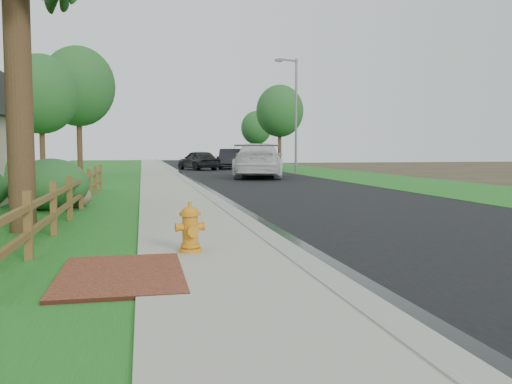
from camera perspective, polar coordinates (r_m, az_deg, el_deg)
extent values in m
plane|color=#32271B|center=(8.59, 1.19, -7.05)|extent=(120.00, 120.00, 0.00)
cube|color=black|center=(43.72, -3.32, 2.25)|extent=(8.00, 90.00, 0.02)
cube|color=gray|center=(43.29, -8.83, 2.25)|extent=(0.40, 90.00, 0.12)
cube|color=black|center=(43.32, -8.37, 2.20)|extent=(0.50, 90.00, 0.00)
cube|color=#A49F8F|center=(43.25, -10.55, 2.21)|extent=(2.20, 90.00, 0.10)
cube|color=#195418|center=(43.24, -13.07, 2.14)|extent=(1.60, 90.00, 0.06)
cube|color=#195418|center=(43.66, -19.92, 2.00)|extent=(9.00, 90.00, 0.04)
cube|color=#195418|center=(45.27, 5.35, 2.33)|extent=(6.00, 90.00, 0.04)
cube|color=maroon|center=(7.40, -14.01, -8.64)|extent=(1.60, 2.40, 0.11)
cube|color=#53371B|center=(8.84, -22.85, -3.46)|extent=(0.12, 0.12, 1.10)
cube|color=#53371B|center=(11.19, -20.53, -1.79)|extent=(0.12, 0.12, 1.10)
cube|color=#53371B|center=(13.56, -19.02, -0.70)|extent=(0.12, 0.12, 1.10)
cube|color=#53371B|center=(15.93, -17.95, 0.07)|extent=(0.12, 0.12, 1.10)
cube|color=#53371B|center=(18.32, -17.17, 0.64)|extent=(0.12, 0.12, 1.10)
cube|color=#53371B|center=(20.70, -16.56, 1.07)|extent=(0.12, 0.12, 1.10)
cube|color=#53371B|center=(23.09, -16.08, 1.42)|extent=(0.12, 0.12, 1.10)
cube|color=#53371B|center=(7.70, -24.53, -5.41)|extent=(0.08, 2.35, 0.10)
cube|color=#53371B|center=(7.64, -24.62, -2.45)|extent=(0.08, 2.35, 0.10)
cube|color=#53371B|center=(10.03, -21.54, -3.09)|extent=(0.08, 2.35, 0.10)
cube|color=#53371B|center=(9.98, -21.60, -0.82)|extent=(0.08, 2.35, 0.10)
cube|color=#53371B|center=(12.38, -19.69, -1.65)|extent=(0.08, 2.35, 0.10)
cube|color=#53371B|center=(12.35, -19.74, 0.20)|extent=(0.08, 2.35, 0.10)
cube|color=#53371B|center=(14.75, -18.43, -0.67)|extent=(0.08, 2.35, 0.10)
cube|color=#53371B|center=(14.72, -18.47, 0.88)|extent=(0.08, 2.35, 0.10)
cube|color=#53371B|center=(17.13, -17.53, 0.04)|extent=(0.08, 2.35, 0.10)
cube|color=#53371B|center=(17.11, -17.56, 1.38)|extent=(0.08, 2.35, 0.10)
cube|color=#53371B|center=(19.52, -16.84, 0.58)|extent=(0.08, 2.35, 0.10)
cube|color=#53371B|center=(19.49, -16.87, 1.75)|extent=(0.08, 2.35, 0.10)
cube|color=#53371B|center=(21.90, -16.30, 1.00)|extent=(0.08, 2.35, 0.10)
cube|color=#53371B|center=(21.88, -16.33, 2.04)|extent=(0.08, 2.35, 0.10)
cylinder|color=#382417|center=(11.99, -23.67, 9.05)|extent=(0.52, 0.52, 5.50)
cylinder|color=orange|center=(8.69, -6.92, -6.06)|extent=(0.37, 0.37, 0.07)
cylinder|color=orange|center=(8.64, -6.94, -4.15)|extent=(0.25, 0.25, 0.56)
cylinder|color=orange|center=(8.67, -6.93, -5.57)|extent=(0.30, 0.30, 0.05)
cylinder|color=orange|center=(8.60, -6.96, -2.30)|extent=(0.34, 0.34, 0.05)
ellipsoid|color=orange|center=(8.60, -6.96, -2.15)|extent=(0.27, 0.27, 0.20)
cylinder|color=orange|center=(8.58, -6.97, -1.29)|extent=(0.06, 0.06, 0.08)
cylinder|color=orange|center=(8.47, -6.70, -4.10)|extent=(0.18, 0.15, 0.16)
cylinder|color=orange|center=(8.59, -8.15, -3.70)|extent=(0.16, 0.15, 0.13)
cylinder|color=orange|center=(8.67, -5.75, -3.61)|extent=(0.16, 0.15, 0.13)
imported|color=silver|center=(32.63, 0.29, 3.32)|extent=(4.51, 7.55, 2.05)
imported|color=black|center=(45.36, -6.11, 3.36)|extent=(3.49, 5.16, 1.63)
imported|color=black|center=(47.83, -2.74, 3.51)|extent=(2.84, 5.61, 1.76)
cylinder|color=slate|center=(38.33, 4.24, 7.91)|extent=(0.16, 0.16, 8.02)
cube|color=slate|center=(38.32, 3.40, 13.69)|extent=(1.53, 0.68, 0.11)
cube|color=slate|center=(37.84, 2.40, 13.67)|extent=(0.53, 0.36, 0.16)
ellipsoid|color=brown|center=(16.58, -18.75, -0.45)|extent=(1.29, 1.13, 0.72)
ellipsoid|color=#1C4F24|center=(16.27, -20.80, 0.74)|extent=(2.44, 2.44, 1.47)
cylinder|color=#382417|center=(30.52, -21.57, 4.73)|extent=(0.28, 0.28, 4.02)
ellipsoid|color=#1C4F24|center=(30.65, -21.71, 9.56)|extent=(3.76, 3.76, 4.13)
cylinder|color=#382417|center=(36.97, -18.08, 5.52)|extent=(0.35, 0.35, 5.04)
ellipsoid|color=#1C4F24|center=(37.18, -18.21, 10.52)|extent=(4.66, 4.66, 5.12)
cylinder|color=#382417|center=(43.90, 2.51, 5.00)|extent=(0.29, 0.29, 4.21)
ellipsoid|color=#1C4F24|center=(44.00, 2.52, 8.52)|extent=(3.81, 3.81, 4.19)
cylinder|color=#382417|center=(52.82, 0.03, 4.45)|extent=(0.23, 0.23, 3.35)
ellipsoid|color=#1C4F24|center=(52.87, 0.03, 6.78)|extent=(2.95, 2.95, 3.25)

